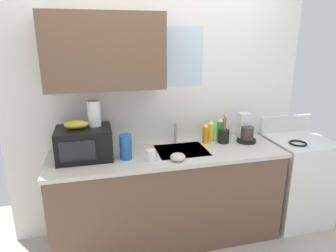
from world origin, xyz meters
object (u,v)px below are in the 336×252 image
coffee_maker (246,131)px  cereal_canister (126,147)px  utensil_crock (223,136)px  small_bowl (178,157)px  paper_towel_roll (94,113)px  dish_soap_bottle_orange (205,134)px  banana_bunch (76,125)px  mug_white (151,155)px  microwave (84,143)px  dish_soap_bottle_yellow (211,131)px  stove_range (296,179)px  dish_soap_bottle_green (220,130)px

coffee_maker → cereal_canister: coffee_maker is taller
utensil_crock → small_bowl: 0.65m
paper_towel_roll → utensil_crock: bearing=0.9°
dish_soap_bottle_orange → utensil_crock: (0.18, -0.03, -0.02)m
banana_bunch → mug_white: (0.59, -0.19, -0.26)m
cereal_canister → microwave: bearing=163.9°
dish_soap_bottle_orange → mug_white: (-0.60, -0.29, -0.05)m
cereal_canister → small_bowl: bearing=-19.6°
dish_soap_bottle_yellow → dish_soap_bottle_orange: bearing=-145.7°
banana_bunch → utensil_crock: bearing=2.9°
coffee_maker → small_bowl: bearing=-158.7°
cereal_canister → mug_white: 0.23m
cereal_canister → mug_white: cereal_canister is taller
stove_range → paper_towel_roll: 2.19m
coffee_maker → utensil_crock: bearing=177.2°
dish_soap_bottle_green → cereal_canister: 0.99m
dish_soap_bottle_orange → cereal_canister: cereal_canister is taller
banana_bunch → coffee_maker: (1.60, 0.06, -0.20)m
coffee_maker → utensil_crock: utensil_crock is taller
microwave → dish_soap_bottle_green: 1.32m
stove_range → paper_towel_roll: bearing=177.3°
paper_towel_roll → dish_soap_bottle_orange: paper_towel_roll is taller
dish_soap_bottle_green → mug_white: dish_soap_bottle_green is taller
mug_white → utensil_crock: utensil_crock is taller
coffee_maker → small_bowl: coffee_maker is taller
cereal_canister → utensil_crock: bearing=9.8°
stove_range → cereal_canister: size_ratio=5.02×
banana_bunch → dish_soap_bottle_orange: 1.21m
stove_range → dish_soap_bottle_orange: 1.13m
banana_bunch → dish_soap_bottle_orange: (1.19, 0.10, -0.21)m
coffee_maker → dish_soap_bottle_green: bearing=164.1°
coffee_maker → small_bowl: 0.85m
mug_white → utensil_crock: 0.82m
dish_soap_bottle_orange → utensil_crock: utensil_crock is taller
stove_range → dish_soap_bottle_green: (-0.82, 0.17, 0.55)m
mug_white → paper_towel_roll: bearing=151.4°
coffee_maker → utensil_crock: 0.23m
utensil_crock → dish_soap_bottle_yellow: bearing=141.6°
microwave → cereal_canister: 0.36m
dish_soap_bottle_yellow → dish_soap_bottle_green: size_ratio=0.91×
small_bowl → cereal_canister: bearing=160.4°
banana_bunch → small_bowl: (0.81, -0.25, -0.27)m
mug_white → dish_soap_bottle_green: bearing=22.4°
stove_range → dish_soap_bottle_green: dish_soap_bottle_green is taller
cereal_canister → small_bowl: size_ratio=1.66×
banana_bunch → utensil_crock: (1.37, 0.07, -0.23)m
dish_soap_bottle_yellow → small_bowl: bearing=-138.6°
mug_white → dish_soap_bottle_yellow: bearing=26.8°
stove_range → banana_bunch: banana_bunch is taller
small_bowl → coffee_maker: bearing=21.3°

